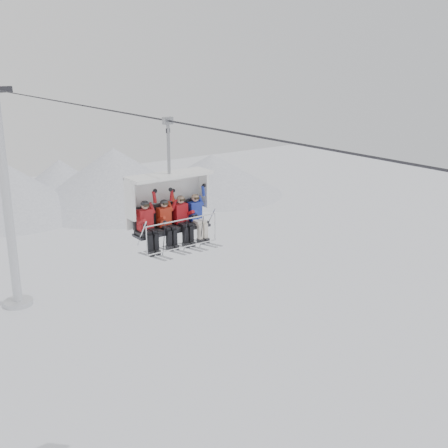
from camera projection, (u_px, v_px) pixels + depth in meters
lift_tower_right at (9, 217)px, 33.88m from camera, size 2.00×1.80×13.48m
haul_cable at (224, 131)px, 14.73m from camera, size 0.06×50.00×0.06m
chairlift_carrier at (168, 201)px, 17.80m from camera, size 2.74×1.17×3.98m
skier_far_left at (147, 224)px, 17.17m from camera, size 0.44×1.69×1.73m
skier_center_left at (166, 221)px, 17.55m from camera, size 0.41×1.69×1.63m
skier_center_right at (182, 218)px, 17.89m from camera, size 0.43×1.69×1.69m
skier_far_right at (197, 215)px, 18.21m from camera, size 0.41×1.69×1.64m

